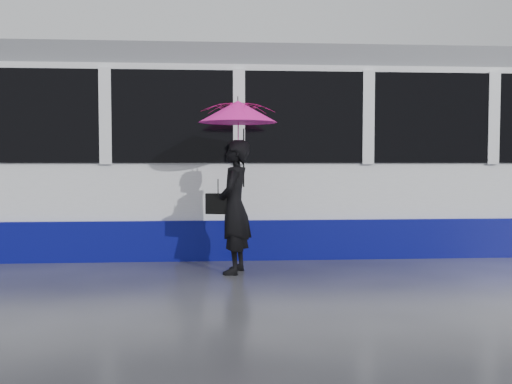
{
  "coord_description": "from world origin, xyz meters",
  "views": [
    {
      "loc": [
        0.07,
        -7.43,
        1.51
      ],
      "look_at": [
        0.62,
        0.39,
        1.1
      ],
      "focal_mm": 40.0,
      "sensor_mm": 36.0,
      "label": 1
    }
  ],
  "objects": [
    {
      "name": "ground",
      "position": [
        0.0,
        0.0,
        0.0
      ],
      "size": [
        90.0,
        90.0,
        0.0
      ],
      "primitive_type": "plane",
      "color": "#28292D",
      "rests_on": "ground"
    },
    {
      "name": "umbrella",
      "position": [
        0.37,
        0.28,
        1.99
      ],
      "size": [
        1.28,
        1.28,
        1.22
      ],
      "rotation": [
        0.0,
        0.0,
        -0.23
      ],
      "color": "#E6138A",
      "rests_on": "ground"
    },
    {
      "name": "tram",
      "position": [
        -3.07,
        2.5,
        1.64
      ],
      "size": [
        26.0,
        2.56,
        3.35
      ],
      "color": "white",
      "rests_on": "ground"
    },
    {
      "name": "rails",
      "position": [
        0.0,
        2.5,
        0.01
      ],
      "size": [
        34.0,
        1.51,
        0.02
      ],
      "color": "#3F3D38",
      "rests_on": "ground"
    },
    {
      "name": "woman",
      "position": [
        0.32,
        0.28,
        0.91
      ],
      "size": [
        0.57,
        0.74,
        1.81
      ],
      "primitive_type": "imported",
      "rotation": [
        0.0,
        0.0,
        -1.8
      ],
      "color": "black",
      "rests_on": "ground"
    },
    {
      "name": "handbag",
      "position": [
        0.1,
        0.3,
        0.95
      ],
      "size": [
        0.35,
        0.21,
        0.46
      ],
      "rotation": [
        0.0,
        0.0,
        -0.23
      ],
      "color": "black",
      "rests_on": "ground"
    }
  ]
}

